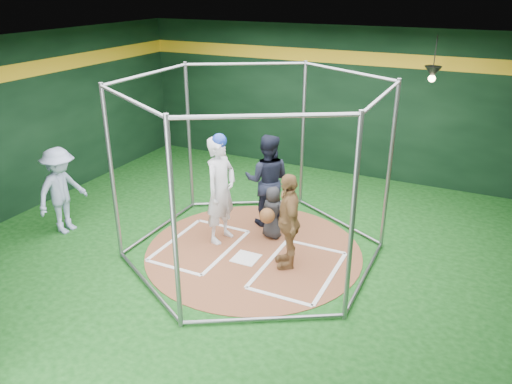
% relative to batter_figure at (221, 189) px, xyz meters
% --- Properties ---
extents(room_shell, '(10.10, 9.10, 3.53)m').
position_rel_batter_figure_xyz_m(room_shell, '(0.72, -0.13, 0.74)').
color(room_shell, '#0D3C0F').
rests_on(room_shell, ground).
extents(clay_disc, '(3.80, 3.80, 0.01)m').
position_rel_batter_figure_xyz_m(clay_disc, '(0.72, -0.14, -1.00)').
color(clay_disc, brown).
rests_on(clay_disc, ground).
extents(home_plate, '(0.43, 0.43, 0.01)m').
position_rel_batter_figure_xyz_m(home_plate, '(0.72, -0.44, -0.99)').
color(home_plate, white).
rests_on(home_plate, clay_disc).
extents(batter_box_left, '(1.17, 1.77, 0.01)m').
position_rel_batter_figure_xyz_m(batter_box_left, '(-0.23, -0.39, -0.99)').
color(batter_box_left, white).
rests_on(batter_box_left, clay_disc).
extents(batter_box_right, '(1.17, 1.77, 0.01)m').
position_rel_batter_figure_xyz_m(batter_box_right, '(1.67, -0.39, -0.99)').
color(batter_box_right, white).
rests_on(batter_box_right, clay_disc).
extents(batting_cage, '(4.05, 4.67, 3.00)m').
position_rel_batter_figure_xyz_m(batting_cage, '(0.72, -0.14, 0.49)').
color(batting_cage, gray).
rests_on(batting_cage, ground).
extents(pendant_lamp_near, '(0.34, 0.34, 0.90)m').
position_rel_batter_figure_xyz_m(pendant_lamp_near, '(2.92, 3.46, 1.73)').
color(pendant_lamp_near, black).
rests_on(pendant_lamp_near, room_shell).
extents(batter_figure, '(0.56, 0.77, 2.02)m').
position_rel_batter_figure_xyz_m(batter_figure, '(0.00, 0.00, 0.00)').
color(batter_figure, silver).
rests_on(batter_figure, clay_disc).
extents(visitor_leopard, '(0.83, 1.02, 1.63)m').
position_rel_batter_figure_xyz_m(visitor_leopard, '(1.42, -0.31, -0.19)').
color(visitor_leopard, '#B1824B').
rests_on(visitor_leopard, clay_disc).
extents(catcher_figure, '(0.54, 0.59, 0.99)m').
position_rel_batter_figure_xyz_m(catcher_figure, '(0.80, 0.45, -0.50)').
color(catcher_figure, black).
rests_on(catcher_figure, clay_disc).
extents(umpire, '(1.04, 0.91, 1.80)m').
position_rel_batter_figure_xyz_m(umpire, '(0.47, 0.96, -0.10)').
color(umpire, black).
rests_on(umpire, clay_disc).
extents(bystander_blue, '(0.67, 1.10, 1.66)m').
position_rel_batter_figure_xyz_m(bystander_blue, '(-2.84, -0.97, -0.18)').
color(bystander_blue, '#98A5C9').
rests_on(bystander_blue, ground).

